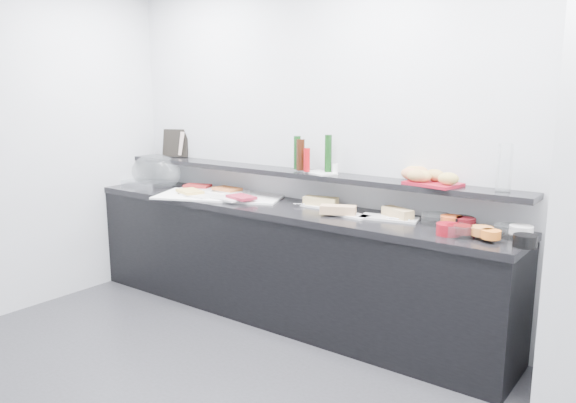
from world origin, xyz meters
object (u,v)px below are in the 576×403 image
Objects in this scene: carafe at (504,168)px; condiment_tray at (321,173)px; cloche_base at (147,182)px; framed_print at (176,143)px; bread_tray at (433,184)px; sandwich_plate_mid at (348,215)px.

condiment_tray is at bearing -179.75° from carafe.
cloche_base is 1.41× the size of carafe.
framed_print reaches higher than bread_tray.
sandwich_plate_mid is 0.92× the size of bread_tray.
framed_print reaches higher than cloche_base.
bread_tray is at bearing -179.88° from carafe.
framed_print is at bearing -159.33° from condiment_tray.
framed_print is at bearing 178.36° from carafe.
bread_tray is 0.47m from carafe.
cloche_base is at bearing -150.42° from framed_print.
cloche_base is 1.88m from condiment_tray.
sandwich_plate_mid is at bearing -1.99° from condiment_tray.
carafe is at bearing 10.82° from bread_tray.
framed_print reaches higher than sandwich_plate_mid.
cloche_base is 1.35× the size of sandwich_plate_mid.
carafe is at bearing 24.06° from condiment_tray.
sandwich_plate_mid is 1.05× the size of carafe.
sandwich_plate_mid is 2.09m from framed_print.
carafe reaches higher than condiment_tray.
bread_tray is at bearing -25.47° from framed_print.
carafe reaches higher than framed_print.
condiment_tray is (1.86, 0.13, 0.24)m from cloche_base.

